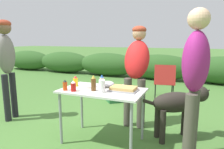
{
  "coord_description": "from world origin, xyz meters",
  "views": [
    {
      "loc": [
        1.11,
        -2.33,
        1.4
      ],
      "look_at": [
        0.0,
        0.33,
        0.89
      ],
      "focal_mm": 32.0,
      "sensor_mm": 36.0,
      "label": 1
    }
  ],
  "objects_px": {
    "ketchup_bottle": "(73,86)",
    "cooler_box": "(117,94)",
    "plate_stack": "(88,86)",
    "mustard_bottle": "(75,81)",
    "hot_sauce_bottle": "(65,85)",
    "standing_person_in_navy_coat": "(195,73)",
    "folding_table": "(102,95)",
    "beer_bottle": "(94,83)",
    "camp_chair_green_behind_table": "(164,80)",
    "standing_person_in_dark_puffer": "(7,57)",
    "standing_person_in_red_jacket": "(137,65)",
    "paper_cup_stack": "(102,86)",
    "dog": "(179,104)",
    "food_tray": "(123,89)",
    "mixing_bowl": "(107,84)",
    "mayo_bottle": "(102,82)"
  },
  "relations": [
    {
      "from": "plate_stack",
      "to": "ketchup_bottle",
      "type": "distance_m",
      "value": 0.29
    },
    {
      "from": "plate_stack",
      "to": "dog",
      "type": "xyz_separation_m",
      "value": [
        1.2,
        0.42,
        -0.24
      ]
    },
    {
      "from": "standing_person_in_red_jacket",
      "to": "cooler_box",
      "type": "height_order",
      "value": "standing_person_in_red_jacket"
    },
    {
      "from": "mixing_bowl",
      "to": "hot_sauce_bottle",
      "type": "height_order",
      "value": "hot_sauce_bottle"
    },
    {
      "from": "paper_cup_stack",
      "to": "hot_sauce_bottle",
      "type": "relative_size",
      "value": 1.12
    },
    {
      "from": "food_tray",
      "to": "paper_cup_stack",
      "type": "distance_m",
      "value": 0.29
    },
    {
      "from": "ketchup_bottle",
      "to": "cooler_box",
      "type": "xyz_separation_m",
      "value": [
        -0.16,
        2.01,
        -0.64
      ]
    },
    {
      "from": "standing_person_in_dark_puffer",
      "to": "dog",
      "type": "bearing_deg",
      "value": -93.38
    },
    {
      "from": "mustard_bottle",
      "to": "dog",
      "type": "height_order",
      "value": "mustard_bottle"
    },
    {
      "from": "plate_stack",
      "to": "mayo_bottle",
      "type": "height_order",
      "value": "mayo_bottle"
    },
    {
      "from": "folding_table",
      "to": "standing_person_in_dark_puffer",
      "type": "relative_size",
      "value": 0.64
    },
    {
      "from": "camp_chair_green_behind_table",
      "to": "folding_table",
      "type": "bearing_deg",
      "value": -111.26
    },
    {
      "from": "mayo_bottle",
      "to": "food_tray",
      "type": "bearing_deg",
      "value": -0.71
    },
    {
      "from": "ketchup_bottle",
      "to": "folding_table",
      "type": "bearing_deg",
      "value": 34.2
    },
    {
      "from": "plate_stack",
      "to": "mustard_bottle",
      "type": "height_order",
      "value": "mustard_bottle"
    },
    {
      "from": "food_tray",
      "to": "mixing_bowl",
      "type": "relative_size",
      "value": 1.84
    },
    {
      "from": "dog",
      "to": "camp_chair_green_behind_table",
      "type": "relative_size",
      "value": 1.08
    },
    {
      "from": "mustard_bottle",
      "to": "beer_bottle",
      "type": "bearing_deg",
      "value": -19.41
    },
    {
      "from": "paper_cup_stack",
      "to": "plate_stack",
      "type": "bearing_deg",
      "value": 148.57
    },
    {
      "from": "standing_person_in_dark_puffer",
      "to": "cooler_box",
      "type": "height_order",
      "value": "standing_person_in_dark_puffer"
    },
    {
      "from": "plate_stack",
      "to": "hot_sauce_bottle",
      "type": "height_order",
      "value": "hot_sauce_bottle"
    },
    {
      "from": "mayo_bottle",
      "to": "ketchup_bottle",
      "type": "relative_size",
      "value": 1.4
    },
    {
      "from": "mixing_bowl",
      "to": "mayo_bottle",
      "type": "distance_m",
      "value": 0.15
    },
    {
      "from": "standing_person_in_dark_puffer",
      "to": "dog",
      "type": "xyz_separation_m",
      "value": [
        2.79,
        0.38,
        -0.58
      ]
    },
    {
      "from": "food_tray",
      "to": "mayo_bottle",
      "type": "xyz_separation_m",
      "value": [
        -0.31,
        0.0,
        0.07
      ]
    },
    {
      "from": "ketchup_bottle",
      "to": "beer_bottle",
      "type": "distance_m",
      "value": 0.26
    },
    {
      "from": "ketchup_bottle",
      "to": "standing_person_in_red_jacket",
      "type": "height_order",
      "value": "standing_person_in_red_jacket"
    },
    {
      "from": "plate_stack",
      "to": "mustard_bottle",
      "type": "distance_m",
      "value": 0.2
    },
    {
      "from": "plate_stack",
      "to": "paper_cup_stack",
      "type": "relative_size",
      "value": 1.43
    },
    {
      "from": "mustard_bottle",
      "to": "standing_person_in_dark_puffer",
      "type": "bearing_deg",
      "value": 177.33
    },
    {
      "from": "standing_person_in_dark_puffer",
      "to": "mixing_bowl",
      "type": "bearing_deg",
      "value": -98.23
    },
    {
      "from": "ketchup_bottle",
      "to": "camp_chair_green_behind_table",
      "type": "distance_m",
      "value": 2.69
    },
    {
      "from": "ketchup_bottle",
      "to": "standing_person_in_navy_coat",
      "type": "height_order",
      "value": "standing_person_in_navy_coat"
    },
    {
      "from": "hot_sauce_bottle",
      "to": "beer_bottle",
      "type": "bearing_deg",
      "value": 19.27
    },
    {
      "from": "mayo_bottle",
      "to": "standing_person_in_dark_puffer",
      "type": "distance_m",
      "value": 1.83
    },
    {
      "from": "plate_stack",
      "to": "standing_person_in_red_jacket",
      "type": "relative_size",
      "value": 0.14
    },
    {
      "from": "hot_sauce_bottle",
      "to": "standing_person_in_red_jacket",
      "type": "xyz_separation_m",
      "value": [
        0.69,
        0.96,
        0.19
      ]
    },
    {
      "from": "paper_cup_stack",
      "to": "cooler_box",
      "type": "relative_size",
      "value": 0.28
    },
    {
      "from": "camp_chair_green_behind_table",
      "to": "food_tray",
      "type": "bearing_deg",
      "value": -104.68
    },
    {
      "from": "folding_table",
      "to": "hot_sauce_bottle",
      "type": "height_order",
      "value": "hot_sauce_bottle"
    },
    {
      "from": "camp_chair_green_behind_table",
      "to": "paper_cup_stack",
      "type": "bearing_deg",
      "value": -109.53
    },
    {
      "from": "food_tray",
      "to": "standing_person_in_dark_puffer",
      "type": "distance_m",
      "value": 2.14
    },
    {
      "from": "ketchup_bottle",
      "to": "hot_sauce_bottle",
      "type": "distance_m",
      "value": 0.13
    },
    {
      "from": "folding_table",
      "to": "beer_bottle",
      "type": "distance_m",
      "value": 0.21
    },
    {
      "from": "beer_bottle",
      "to": "camp_chair_green_behind_table",
      "type": "relative_size",
      "value": 0.25
    },
    {
      "from": "food_tray",
      "to": "paper_cup_stack",
      "type": "xyz_separation_m",
      "value": [
        -0.23,
        -0.17,
        0.05
      ]
    },
    {
      "from": "food_tray",
      "to": "mixing_bowl",
      "type": "bearing_deg",
      "value": 154.11
    },
    {
      "from": "folding_table",
      "to": "hot_sauce_bottle",
      "type": "relative_size",
      "value": 7.72
    },
    {
      "from": "food_tray",
      "to": "camp_chair_green_behind_table",
      "type": "xyz_separation_m",
      "value": [
        0.21,
        2.28,
        -0.3
      ]
    },
    {
      "from": "mixing_bowl",
      "to": "cooler_box",
      "type": "relative_size",
      "value": 0.35
    }
  ]
}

